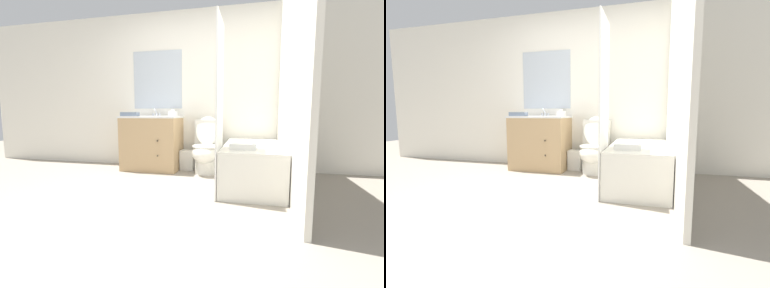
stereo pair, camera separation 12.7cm
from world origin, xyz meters
The scene contains 12 objects.
ground_plane centered at (0.00, 0.00, 0.00)m, with size 14.00×14.00×0.00m, color gray.
wall_back centered at (-0.01, 1.77, 1.25)m, with size 8.00×0.06×2.50m.
wall_right centered at (1.20, 0.87, 1.25)m, with size 0.05×2.75×2.50m.
vanity_cabinet centered at (-0.73, 1.47, 0.43)m, with size 0.90×0.60×0.85m.
sink_faucet centered at (-0.73, 1.66, 0.88)m, with size 0.14×0.12×0.12m.
toilet centered at (0.15, 1.42, 0.36)m, with size 0.41×0.65×0.85m.
bathtub centered at (0.82, 0.97, 0.25)m, with size 0.70×1.56×0.50m.
shower_curtain centered at (0.46, 0.44, 0.95)m, with size 0.02×0.55×1.88m.
wastebasket centered at (-0.18, 1.54, 0.16)m, with size 0.21×0.18×0.31m.
tissue_box centered at (-0.42, 1.59, 0.89)m, with size 0.11×0.14×0.10m.
hand_towel_folded centered at (-1.01, 1.27, 0.88)m, with size 0.26×0.12×0.06m.
bath_towel_folded centered at (0.71, 0.51, 0.54)m, with size 0.29×0.20×0.06m.
Camera 2 is at (0.93, -2.30, 0.90)m, focal length 24.00 mm.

